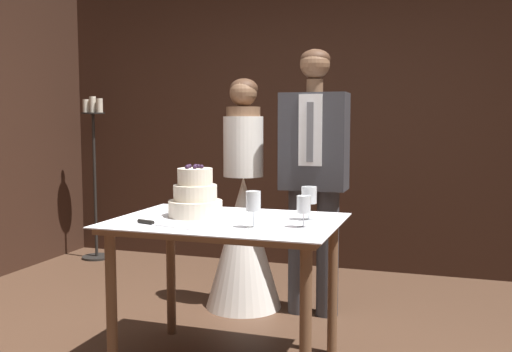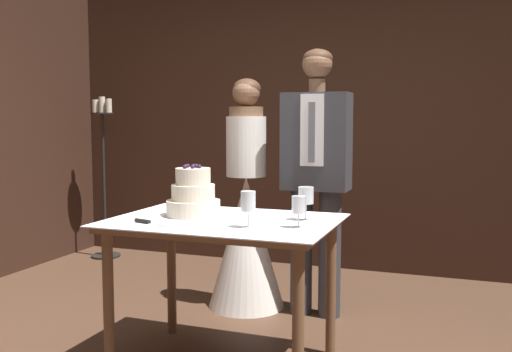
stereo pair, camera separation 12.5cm
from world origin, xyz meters
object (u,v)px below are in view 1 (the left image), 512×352
(cake_knife, at_px, (156,224))
(bride, at_px, (244,225))
(wine_glass_far, at_px, (253,202))
(groom, at_px, (314,168))
(tiered_cake, at_px, (195,197))
(wine_glass_middle, at_px, (304,206))
(cake_table, at_px, (228,239))
(wine_glass_near, at_px, (309,196))
(candle_stand, at_px, (95,176))

(cake_knife, xyz_separation_m, bride, (0.03, 1.23, -0.22))
(wine_glass_far, bearing_deg, groom, 87.48)
(tiered_cake, distance_m, wine_glass_far, 0.47)
(wine_glass_middle, xyz_separation_m, groom, (-0.18, 1.06, 0.10))
(wine_glass_far, distance_m, groom, 1.15)
(cake_knife, distance_m, groom, 1.36)
(cake_table, height_order, tiered_cake, tiered_cake)
(cake_knife, height_order, wine_glass_near, wine_glass_near)
(tiered_cake, bearing_deg, candle_stand, 135.61)
(cake_knife, xyz_separation_m, wine_glass_near, (0.69, 0.39, 0.12))
(wine_glass_near, bearing_deg, tiered_cake, -172.88)
(wine_glass_near, bearing_deg, candle_stand, 144.80)
(cake_table, relative_size, candle_stand, 0.77)
(bride, relative_size, candle_stand, 1.04)
(bride, bearing_deg, wine_glass_middle, -57.10)
(wine_glass_far, bearing_deg, cake_knife, -169.80)
(cake_knife, relative_size, bride, 0.25)
(wine_glass_near, xyz_separation_m, bride, (-0.66, 0.85, -0.34))
(cake_knife, distance_m, candle_stand, 2.80)
(wine_glass_far, bearing_deg, tiered_cake, 151.56)
(wine_glass_near, height_order, groom, groom)
(cake_table, relative_size, cake_knife, 3.00)
(tiered_cake, bearing_deg, cake_table, -13.17)
(tiered_cake, distance_m, groom, 1.04)
(wine_glass_near, distance_m, candle_stand, 3.06)
(cake_knife, relative_size, wine_glass_far, 2.19)
(cake_table, xyz_separation_m, wine_glass_middle, (0.43, -0.09, 0.21))
(cake_table, distance_m, cake_knife, 0.40)
(wine_glass_middle, distance_m, candle_stand, 3.21)
(wine_glass_middle, bearing_deg, groom, 99.73)
(tiered_cake, bearing_deg, groom, 63.52)
(tiered_cake, distance_m, candle_stand, 2.63)
(bride, xyz_separation_m, groom, (0.50, -0.00, 0.42))
(cake_knife, relative_size, wine_glass_near, 2.23)
(cake_knife, xyz_separation_m, wine_glass_far, (0.48, 0.09, 0.12))
(tiered_cake, distance_m, cake_knife, 0.33)
(cake_knife, xyz_separation_m, groom, (0.53, 1.23, 0.20))
(groom, bearing_deg, wine_glass_far, -92.52)
(cake_table, xyz_separation_m, wine_glass_far, (0.20, -0.17, 0.23))
(bride, height_order, groom, groom)
(wine_glass_middle, bearing_deg, tiered_cake, 167.80)
(cake_table, distance_m, tiered_cake, 0.30)
(cake_table, height_order, candle_stand, candle_stand)
(wine_glass_middle, bearing_deg, wine_glass_near, 95.97)
(tiered_cake, relative_size, cake_knife, 0.74)
(groom, bearing_deg, cake_table, -104.57)
(wine_glass_near, height_order, wine_glass_middle, wine_glass_near)
(candle_stand, bearing_deg, bride, -26.55)
(bride, bearing_deg, wine_glass_far, -68.34)
(wine_glass_middle, relative_size, bride, 0.10)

